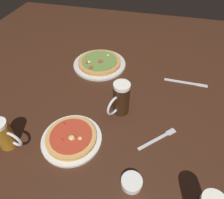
{
  "coord_description": "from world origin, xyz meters",
  "views": [
    {
      "loc": [
        0.17,
        -0.69,
        0.75
      ],
      "look_at": [
        0.0,
        0.0,
        0.02
      ],
      "focal_mm": 31.57,
      "sensor_mm": 36.0,
      "label": 1
    }
  ],
  "objects_px": {
    "ramekin_sauce": "(132,182)",
    "knife_right": "(186,83)",
    "beer_mug_dark": "(4,135)",
    "pizza_plate_far": "(99,63)",
    "fork_left": "(158,138)",
    "beer_mug_amber": "(121,99)",
    "pizza_plate_near": "(71,138)"
  },
  "relations": [
    {
      "from": "pizza_plate_near",
      "to": "fork_left",
      "type": "relative_size",
      "value": 1.63
    },
    {
      "from": "pizza_plate_near",
      "to": "fork_left",
      "type": "distance_m",
      "value": 0.38
    },
    {
      "from": "pizza_plate_near",
      "to": "ramekin_sauce",
      "type": "bearing_deg",
      "value": -24.04
    },
    {
      "from": "pizza_plate_far",
      "to": "knife_right",
      "type": "height_order",
      "value": "pizza_plate_far"
    },
    {
      "from": "pizza_plate_near",
      "to": "beer_mug_dark",
      "type": "xyz_separation_m",
      "value": [
        -0.25,
        -0.08,
        0.05
      ]
    },
    {
      "from": "pizza_plate_far",
      "to": "ramekin_sauce",
      "type": "height_order",
      "value": "pizza_plate_far"
    },
    {
      "from": "beer_mug_amber",
      "to": "knife_right",
      "type": "bearing_deg",
      "value": 42.94
    },
    {
      "from": "pizza_plate_far",
      "to": "knife_right",
      "type": "distance_m",
      "value": 0.54
    },
    {
      "from": "knife_right",
      "to": "ramekin_sauce",
      "type": "bearing_deg",
      "value": -107.96
    },
    {
      "from": "ramekin_sauce",
      "to": "knife_right",
      "type": "bearing_deg",
      "value": 72.04
    },
    {
      "from": "beer_mug_dark",
      "to": "beer_mug_amber",
      "type": "distance_m",
      "value": 0.52
    },
    {
      "from": "pizza_plate_far",
      "to": "beer_mug_dark",
      "type": "height_order",
      "value": "beer_mug_dark"
    },
    {
      "from": "pizza_plate_near",
      "to": "beer_mug_amber",
      "type": "relative_size",
      "value": 1.51
    },
    {
      "from": "pizza_plate_far",
      "to": "knife_right",
      "type": "bearing_deg",
      "value": -5.55
    },
    {
      "from": "pizza_plate_far",
      "to": "beer_mug_amber",
      "type": "relative_size",
      "value": 1.89
    },
    {
      "from": "beer_mug_amber",
      "to": "ramekin_sauce",
      "type": "relative_size",
      "value": 2.22
    },
    {
      "from": "ramekin_sauce",
      "to": "pizza_plate_near",
      "type": "bearing_deg",
      "value": 155.96
    },
    {
      "from": "beer_mug_dark",
      "to": "ramekin_sauce",
      "type": "height_order",
      "value": "beer_mug_dark"
    },
    {
      "from": "beer_mug_amber",
      "to": "pizza_plate_near",
      "type": "bearing_deg",
      "value": -128.61
    },
    {
      "from": "beer_mug_dark",
      "to": "fork_left",
      "type": "height_order",
      "value": "beer_mug_dark"
    },
    {
      "from": "fork_left",
      "to": "knife_right",
      "type": "bearing_deg",
      "value": 73.22
    },
    {
      "from": "beer_mug_dark",
      "to": "knife_right",
      "type": "height_order",
      "value": "beer_mug_dark"
    },
    {
      "from": "ramekin_sauce",
      "to": "fork_left",
      "type": "bearing_deg",
      "value": 69.86
    },
    {
      "from": "pizza_plate_near",
      "to": "beer_mug_dark",
      "type": "relative_size",
      "value": 1.85
    },
    {
      "from": "fork_left",
      "to": "ramekin_sauce",
      "type": "bearing_deg",
      "value": -110.14
    },
    {
      "from": "beer_mug_dark",
      "to": "knife_right",
      "type": "xyz_separation_m",
      "value": [
        0.75,
        0.6,
        -0.07
      ]
    },
    {
      "from": "ramekin_sauce",
      "to": "knife_right",
      "type": "distance_m",
      "value": 0.68
    },
    {
      "from": "ramekin_sauce",
      "to": "beer_mug_amber",
      "type": "bearing_deg",
      "value": 108.69
    },
    {
      "from": "ramekin_sauce",
      "to": "knife_right",
      "type": "relative_size",
      "value": 0.33
    },
    {
      "from": "beer_mug_amber",
      "to": "ramekin_sauce",
      "type": "xyz_separation_m",
      "value": [
        0.12,
        -0.34,
        -0.07
      ]
    },
    {
      "from": "pizza_plate_near",
      "to": "ramekin_sauce",
      "type": "height_order",
      "value": "pizza_plate_near"
    },
    {
      "from": "beer_mug_amber",
      "to": "knife_right",
      "type": "height_order",
      "value": "beer_mug_amber"
    }
  ]
}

